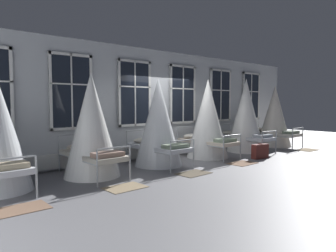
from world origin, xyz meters
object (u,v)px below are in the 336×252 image
Objects in this scene: cot_fifth at (246,116)px; cot_sixth at (274,117)px; suitcase_dark at (260,151)px; cot_second at (92,126)px; cot_third at (158,123)px; cot_fourth at (208,120)px.

cot_fifth is 1.07× the size of cot_sixth.
cot_sixth is (1.99, 0.06, -0.08)m from cot_fifth.
cot_second is at bearing 175.27° from suitcase_dark.
suitcase_dark is (3.03, -1.21, -0.93)m from cot_third.
cot_fifth is at bearing -91.38° from cot_fourth.
cot_sixth is at bearing -89.80° from cot_fourth.
cot_third is 3.39m from suitcase_dark.
cot_third is 5.88m from cot_sixth.
cot_fourth is at bearing 90.32° from cot_fifth.
cot_third is at bearing 89.49° from cot_sixth.
cot_fourth is 4.17× the size of suitcase_dark.
cot_third is 0.99× the size of cot_sixth.
cot_fourth reaches higher than cot_third.
cot_second is 5.24m from suitcase_dark.
cot_fifth is at bearing -90.82° from cot_second.
cot_second is 1.01× the size of cot_sixth.
cot_fourth is 1.92m from cot_fifth.
cot_fourth is 3.91m from cot_sixth.
cot_second is 3.94m from cot_fourth.
suitcase_dark is (1.07, -1.20, -0.96)m from cot_fourth.
cot_fourth is (1.96, -0.01, 0.03)m from cot_third.
cot_fourth is at bearing -90.43° from cot_second.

